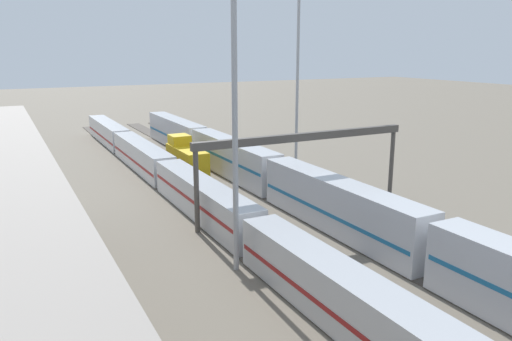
{
  "coord_description": "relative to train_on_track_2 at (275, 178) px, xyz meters",
  "views": [
    {
      "loc": [
        -47.19,
        28.08,
        17.27
      ],
      "look_at": [
        6.51,
        0.21,
        2.5
      ],
      "focal_mm": 35.03,
      "sensor_mm": 36.0,
      "label": 1
    }
  ],
  "objects": [
    {
      "name": "train_on_track_3",
      "position": [
        16.81,
        5.0,
        -0.45
      ],
      "size": [
        10.0,
        3.0,
        5.0
      ],
      "color": "gold",
      "rests_on": "ground_plane"
    },
    {
      "name": "light_mast_1",
      "position": [
        -15.4,
        12.36,
        14.64
      ],
      "size": [
        2.8,
        0.7,
        27.04
      ],
      "color": "#9EA0A5",
      "rests_on": "ground_plane"
    },
    {
      "name": "light_mast_2",
      "position": [
        14.97,
        -12.15,
        15.31
      ],
      "size": [
        2.8,
        0.7,
        28.28
      ],
      "color": "#9EA0A5",
      "rests_on": "ground_plane"
    },
    {
      "name": "track_bed_4",
      "position": [
        -1.95,
        10.0,
        -2.55
      ],
      "size": [
        140.0,
        2.8,
        0.12
      ],
      "primitive_type": "cube",
      "color": "#4C443D",
      "rests_on": "ground_plane"
    },
    {
      "name": "track_bed_3",
      "position": [
        -1.95,
        5.0,
        -2.55
      ],
      "size": [
        140.0,
        2.8,
        0.12
      ],
      "primitive_type": "cube",
      "color": "#3D3833",
      "rests_on": "ground_plane"
    },
    {
      "name": "track_bed_1",
      "position": [
        -1.95,
        -5.0,
        -2.55
      ],
      "size": [
        140.0,
        2.8,
        0.12
      ],
      "primitive_type": "cube",
      "color": "#4C443D",
      "rests_on": "ground_plane"
    },
    {
      "name": "track_bed_2",
      "position": [
        -1.95,
        0.0,
        -2.55
      ],
      "size": [
        140.0,
        2.8,
        0.12
      ],
      "primitive_type": "cube",
      "color": "#4C443D",
      "rests_on": "ground_plane"
    },
    {
      "name": "signal_gantry",
      "position": [
        -6.07,
        0.0,
        4.81
      ],
      "size": [
        0.7,
        25.0,
        8.8
      ],
      "color": "#4C4742",
      "rests_on": "ground_plane"
    },
    {
      "name": "train_on_track_2",
      "position": [
        0.0,
        0.0,
        0.0
      ],
      "size": [
        95.6,
        3.06,
        5.0
      ],
      "color": "silver",
      "rests_on": "ground_plane"
    },
    {
      "name": "track_bed_0",
      "position": [
        -1.95,
        -10.0,
        -2.55
      ],
      "size": [
        140.0,
        2.8,
        0.12
      ],
      "primitive_type": "cube",
      "color": "#3D3833",
      "rests_on": "ground_plane"
    },
    {
      "name": "ground_plane",
      "position": [
        -1.95,
        0.0,
        -2.61
      ],
      "size": [
        400.0,
        400.0,
        0.0
      ],
      "primitive_type": "plane",
      "color": "#756B5B"
    },
    {
      "name": "train_on_track_4",
      "position": [
        -2.17,
        10.0,
        -0.61
      ],
      "size": [
        119.8,
        3.06,
        3.8
      ],
      "color": "#B7BABF",
      "rests_on": "ground_plane"
    }
  ]
}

